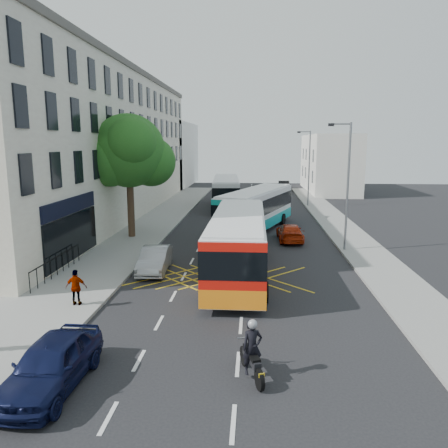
% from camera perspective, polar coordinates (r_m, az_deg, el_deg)
% --- Properties ---
extents(ground, '(120.00, 120.00, 0.00)m').
position_cam_1_polar(ground, '(17.28, 2.22, -13.07)').
color(ground, black).
rests_on(ground, ground).
extents(pavement_left, '(5.00, 70.00, 0.15)m').
position_cam_1_polar(pavement_left, '(32.82, -11.92, -1.68)').
color(pavement_left, gray).
rests_on(pavement_left, ground).
extents(pavement_right, '(3.00, 70.00, 0.15)m').
position_cam_1_polar(pavement_right, '(32.35, 16.51, -2.07)').
color(pavement_right, gray).
rests_on(pavement_right, ground).
extents(terrace_main, '(8.30, 45.00, 13.50)m').
position_cam_1_polar(terrace_main, '(42.82, -15.96, 9.98)').
color(terrace_main, beige).
rests_on(terrace_main, ground).
extents(terrace_far, '(8.00, 20.00, 10.00)m').
position_cam_1_polar(terrace_far, '(72.30, -7.62, 9.00)').
color(terrace_far, silver).
rests_on(terrace_far, ground).
extents(building_right, '(6.00, 18.00, 8.00)m').
position_cam_1_polar(building_right, '(64.75, 13.51, 7.73)').
color(building_right, silver).
rests_on(building_right, ground).
extents(street_tree, '(6.30, 5.70, 8.80)m').
position_cam_1_polar(street_tree, '(32.07, -12.38, 9.22)').
color(street_tree, '#382619').
rests_on(street_tree, pavement_left).
extents(lamp_near, '(1.45, 0.15, 8.00)m').
position_cam_1_polar(lamp_near, '(28.50, 15.70, 5.56)').
color(lamp_near, slate).
rests_on(lamp_near, pavement_right).
extents(lamp_far, '(1.45, 0.15, 8.00)m').
position_cam_1_polar(lamp_far, '(48.22, 10.95, 7.67)').
color(lamp_far, slate).
rests_on(lamp_far, pavement_right).
extents(railings, '(0.08, 5.60, 1.14)m').
position_cam_1_polar(railings, '(24.24, -20.99, -4.97)').
color(railings, black).
rests_on(railings, pavement_left).
extents(bus_near, '(2.96, 11.75, 3.30)m').
position_cam_1_polar(bus_near, '(22.81, 1.86, -2.56)').
color(bus_near, silver).
rests_on(bus_near, ground).
extents(bus_mid, '(6.32, 11.80, 3.25)m').
position_cam_1_polar(bus_mid, '(34.88, 4.25, 1.97)').
color(bus_mid, silver).
rests_on(bus_mid, ground).
extents(bus_far, '(3.42, 11.64, 3.23)m').
position_cam_1_polar(bus_far, '(46.84, 0.27, 4.20)').
color(bus_far, silver).
rests_on(bus_far, ground).
extents(motorbike, '(0.84, 2.01, 1.84)m').
position_cam_1_polar(motorbike, '(13.50, 3.68, -16.14)').
color(motorbike, black).
rests_on(motorbike, ground).
extents(parked_car_blue, '(1.85, 4.35, 1.46)m').
position_cam_1_polar(parked_car_blue, '(13.93, -21.64, -16.64)').
color(parked_car_blue, '#0D1336').
rests_on(parked_car_blue, ground).
extents(parked_car_silver, '(1.63, 4.12, 1.34)m').
position_cam_1_polar(parked_car_silver, '(24.07, -9.01, -4.61)').
color(parked_car_silver, '#979A9E').
rests_on(parked_car_silver, ground).
extents(red_hatchback, '(1.84, 4.25, 1.22)m').
position_cam_1_polar(red_hatchback, '(31.48, 8.59, -1.10)').
color(red_hatchback, '#AC2507').
rests_on(red_hatchback, ground).
extents(distant_car_grey, '(2.44, 4.46, 1.18)m').
position_cam_1_polar(distant_car_grey, '(55.03, 0.55, 4.00)').
color(distant_car_grey, '#404248').
rests_on(distant_car_grey, ground).
extents(distant_car_silver, '(2.18, 4.43, 1.45)m').
position_cam_1_polar(distant_car_silver, '(52.48, 6.23, 3.76)').
color(distant_car_silver, '#AEB1B6').
rests_on(distant_car_silver, ground).
extents(distant_car_dark, '(1.64, 4.42, 1.44)m').
position_cam_1_polar(distant_car_dark, '(64.61, 7.79, 5.00)').
color(distant_car_dark, black).
rests_on(distant_car_dark, ground).
extents(pedestrian_far, '(0.92, 0.44, 1.53)m').
position_cam_1_polar(pedestrian_far, '(19.61, -18.74, -7.85)').
color(pedestrian_far, gray).
rests_on(pedestrian_far, pavement_left).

